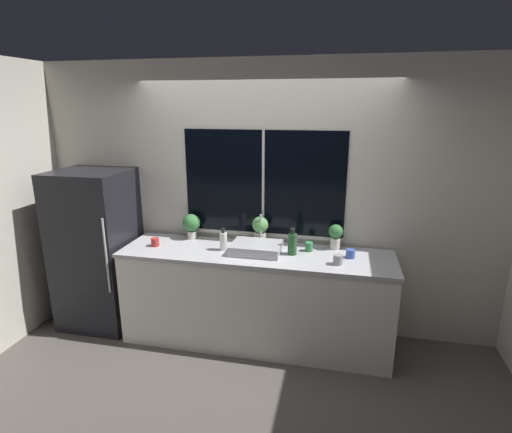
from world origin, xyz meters
name	(u,v)px	position (x,y,z in m)	size (l,w,h in m)	color
ground_plane	(248,359)	(0.00, 0.00, 0.00)	(14.00, 14.00, 0.00)	#4C4742
wall_back	(264,200)	(0.00, 0.72, 1.35)	(8.00, 0.09, 2.70)	beige
wall_left	(100,178)	(-2.34, 1.50, 1.35)	(0.06, 7.00, 2.70)	beige
wall_right	(492,194)	(2.34, 1.50, 1.35)	(0.06, 7.00, 2.70)	beige
counter	(256,297)	(0.00, 0.33, 0.47)	(2.57, 0.68, 0.94)	white
refrigerator	(98,248)	(-1.70, 0.38, 0.82)	(0.73, 0.73, 1.64)	black
sink	(256,248)	(0.01, 0.33, 0.98)	(0.46, 0.40, 0.32)	#ADADB2
potted_plant_left	(191,224)	(-0.73, 0.58, 1.09)	(0.18, 0.18, 0.26)	silver
potted_plant_center	(260,228)	(-0.01, 0.58, 1.09)	(0.16, 0.16, 0.28)	silver
potted_plant_right	(336,235)	(0.73, 0.58, 1.08)	(0.13, 0.13, 0.24)	silver
soap_bottle	(223,241)	(-0.31, 0.32, 1.03)	(0.07, 0.07, 0.22)	white
bottle_tall	(292,244)	(0.34, 0.35, 1.04)	(0.08, 0.08, 0.25)	#235128
mug_grey	(338,260)	(0.76, 0.19, 0.98)	(0.08, 0.08, 0.09)	gray
mug_red	(155,242)	(-1.00, 0.29, 0.98)	(0.08, 0.08, 0.08)	#B72D28
mug_green	(309,247)	(0.49, 0.47, 0.98)	(0.07, 0.07, 0.09)	#38844C
mug_blue	(350,254)	(0.87, 0.37, 0.97)	(0.08, 0.08, 0.08)	#3351AD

